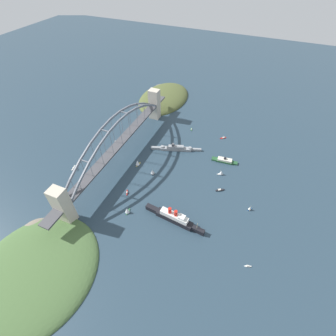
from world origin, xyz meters
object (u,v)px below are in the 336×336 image
at_px(small_boat_1, 221,172).
at_px(small_boat_7, 248,266).
at_px(small_boat_5, 220,190).
at_px(small_boat_8, 138,163).
at_px(harbor_ferry_steamer, 224,160).
at_px(small_boat_0, 250,208).
at_px(small_boat_4, 127,210).
at_px(small_boat_9, 223,138).
at_px(seaplane_second_in_formation, 117,142).
at_px(small_boat_3, 191,129).
at_px(ocean_liner, 174,218).
at_px(small_boat_6, 127,193).
at_px(harbor_arch_bridge, 119,143).
at_px(small_boat_2, 152,172).
at_px(naval_cruiser, 176,148).
at_px(seaplane_taxiing_near_bridge, 74,168).

relative_size(small_boat_1, small_boat_7, 1.27).
bearing_deg(small_boat_5, small_boat_8, -89.78).
distance_m(harbor_ferry_steamer, small_boat_0, 92.35).
bearing_deg(small_boat_5, small_boat_4, -50.31).
relative_size(small_boat_1, small_boat_9, 0.92).
bearing_deg(seaplane_second_in_formation, small_boat_3, 129.85).
relative_size(seaplane_second_in_formation, small_boat_4, 1.01).
xyz_separation_m(ocean_liner, harbor_ferry_steamer, (-129.53, 31.81, -3.82)).
bearing_deg(small_boat_6, harbor_arch_bridge, -143.10).
height_order(harbor_arch_bridge, ocean_liner, harbor_arch_bridge).
bearing_deg(small_boat_3, small_boat_9, 88.22).
distance_m(small_boat_0, small_boat_6, 163.71).
height_order(small_boat_5, small_boat_8, small_boat_8).
xyz_separation_m(small_boat_3, small_boat_6, (173.20, -32.67, 0.22)).
relative_size(small_boat_1, small_boat_5, 0.78).
bearing_deg(seaplane_second_in_formation, small_boat_1, 89.14).
xyz_separation_m(seaplane_second_in_formation, small_boat_5, (33.02, 185.79, -1.05)).
distance_m(harbor_ferry_steamer, small_boat_4, 168.36).
bearing_deg(small_boat_3, small_boat_4, -4.50).
height_order(small_boat_2, small_boat_6, small_boat_2).
xyz_separation_m(small_boat_6, small_boat_7, (37.12, 170.19, -0.03)).
relative_size(naval_cruiser, small_boat_8, 7.31).
xyz_separation_m(harbor_arch_bridge, small_boat_1, (-25.64, 153.86, -25.78)).
distance_m(harbor_arch_bridge, harbor_ferry_steamer, 163.96).
distance_m(seaplane_second_in_formation, small_boat_3, 133.63).
bearing_deg(naval_cruiser, harbor_ferry_steamer, 92.75).
xyz_separation_m(ocean_liner, small_boat_7, (21.88, 94.54, -5.36)).
bearing_deg(naval_cruiser, small_boat_4, -4.32).
height_order(small_boat_6, small_boat_8, small_boat_8).
xyz_separation_m(small_boat_2, small_boat_9, (-124.83, 75.31, -3.56)).
relative_size(naval_cruiser, small_boat_7, 11.14).
relative_size(small_boat_4, small_boat_5, 0.88).
distance_m(harbor_ferry_steamer, small_boat_6, 156.89).
bearing_deg(ocean_liner, small_boat_8, -128.22).
height_order(harbor_arch_bridge, small_boat_8, harbor_arch_bridge).
xyz_separation_m(small_boat_0, small_boat_3, (-135.35, -126.59, -3.07)).
relative_size(harbor_ferry_steamer, small_boat_1, 4.45).
bearing_deg(ocean_liner, small_boat_7, 76.97).
distance_m(ocean_liner, seaplane_taxiing_near_bridge, 173.21).
xyz_separation_m(seaplane_taxiing_near_bridge, small_boat_5, (-46.17, 211.75, -1.13)).
distance_m(small_boat_0, small_boat_8, 172.38).
bearing_deg(small_boat_6, small_boat_9, 151.85).
relative_size(small_boat_3, small_boat_6, 1.02).
bearing_deg(small_boat_4, small_boat_6, -148.58).
xyz_separation_m(small_boat_3, small_boat_4, (200.79, -15.81, 3.80)).
height_order(small_boat_1, small_boat_3, small_boat_1).
bearing_deg(small_boat_8, seaplane_second_in_formation, -120.20).
relative_size(small_boat_1, small_boat_3, 0.99).
relative_size(harbor_arch_bridge, harbor_ferry_steamer, 7.78).
bearing_deg(seaplane_taxiing_near_bridge, small_boat_4, 72.30).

